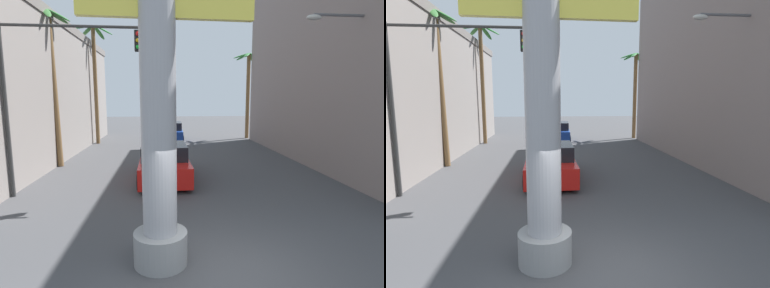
{
  "view_description": "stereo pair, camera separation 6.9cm",
  "coord_description": "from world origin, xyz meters",
  "views": [
    {
      "loc": [
        -1.09,
        -5.27,
        3.5
      ],
      "look_at": [
        0.0,
        6.25,
        1.73
      ],
      "focal_mm": 28.0,
      "sensor_mm": 36.0,
      "label": 1
    },
    {
      "loc": [
        -1.02,
        -5.28,
        3.5
      ],
      "look_at": [
        0.0,
        6.25,
        1.73
      ],
      "focal_mm": 28.0,
      "sensor_mm": 36.0,
      "label": 2
    }
  ],
  "objects": [
    {
      "name": "ground_plane",
      "position": [
        0.0,
        10.0,
        0.0
      ],
      "size": [
        86.69,
        86.69,
        0.0
      ],
      "primitive_type": "plane",
      "color": "#424244"
    },
    {
      "name": "building_left",
      "position": [
        -9.67,
        13.83,
        3.96
      ],
      "size": [
        6.26,
        21.71,
        7.91
      ],
      "color": "gray",
      "rests_on": "ground"
    },
    {
      "name": "building_right",
      "position": [
        9.67,
        10.8,
        7.03
      ],
      "size": [
        6.92,
        18.45,
        14.04
      ],
      "color": "slate",
      "rests_on": "ground"
    },
    {
      "name": "neon_sign_pole",
      "position": [
        -1.18,
        0.74,
        5.3
      ],
      "size": [
        3.75,
        1.14,
        10.77
      ],
      "color": "#9E9EA3",
      "rests_on": "ground"
    },
    {
      "name": "street_lamp",
      "position": [
        6.11,
        5.65,
        4.06
      ],
      "size": [
        2.49,
        0.28,
        6.65
      ],
      "color": "#59595E",
      "rests_on": "ground"
    },
    {
      "name": "traffic_light_mast",
      "position": [
        -4.84,
        5.65,
        4.26
      ],
      "size": [
        5.45,
        0.32,
        6.02
      ],
      "color": "#333333",
      "rests_on": "ground"
    },
    {
      "name": "car_lead",
      "position": [
        -1.11,
        7.73,
        0.7
      ],
      "size": [
        2.28,
        5.19,
        1.56
      ],
      "color": "black",
      "rests_on": "ground"
    },
    {
      "name": "car_far",
      "position": [
        -0.52,
        19.37,
        0.74
      ],
      "size": [
        2.06,
        4.45,
        1.56
      ],
      "color": "black",
      "rests_on": "ground"
    },
    {
      "name": "palm_tree_far_left",
      "position": [
        -6.21,
        18.49,
        5.67
      ],
      "size": [
        2.77,
        2.88,
        8.92
      ],
      "color": "brown",
      "rests_on": "ground"
    },
    {
      "name": "palm_tree_mid_left",
      "position": [
        -6.64,
        10.63,
        5.12
      ],
      "size": [
        2.53,
        2.39,
        7.86
      ],
      "color": "brown",
      "rests_on": "ground"
    },
    {
      "name": "palm_tree_near_right",
      "position": [
        6.63,
        4.97,
        5.51
      ],
      "size": [
        2.39,
        2.46,
        9.04
      ],
      "color": "brown",
      "rests_on": "ground"
    },
    {
      "name": "palm_tree_far_right",
      "position": [
        6.26,
        20.6,
        4.75
      ],
      "size": [
        2.76,
        2.51,
        7.4
      ],
      "color": "brown",
      "rests_on": "ground"
    }
  ]
}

